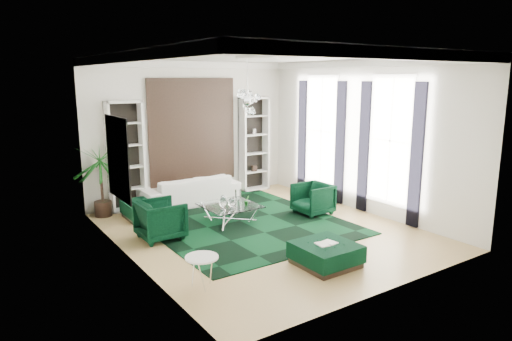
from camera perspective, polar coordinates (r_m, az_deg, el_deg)
floor at (r=10.27m, az=1.00°, el=-7.59°), size 6.00×7.00×0.02m
ceiling at (r=9.72m, az=1.09°, el=14.21°), size 6.00×7.00×0.02m
wall_back at (r=12.82m, az=-8.03°, el=4.90°), size 6.00×0.02×3.80m
wall_front at (r=7.27m, az=17.13°, el=-0.53°), size 6.00×0.02×3.80m
wall_left at (r=8.48m, az=-15.87°, el=1.20°), size 0.02×7.00×3.80m
wall_right at (r=11.79m, az=13.14°, el=4.14°), size 0.02×7.00×3.80m
crown_molding at (r=9.71m, az=1.08°, el=13.56°), size 6.00×7.00×0.18m
ceiling_medallion at (r=9.96m, az=0.06°, el=13.92°), size 0.90×0.90×0.05m
tapestry at (r=12.78m, az=-7.93°, el=4.88°), size 2.50×0.06×2.80m
shelving_left at (r=11.99m, az=-15.94°, el=1.70°), size 0.90×0.38×2.80m
shelving_right at (r=13.68m, az=-0.24°, el=3.31°), size 0.90×0.38×2.80m
painting at (r=9.06m, az=-16.81°, el=1.47°), size 0.04×1.30×1.60m
window_near at (r=11.19m, az=16.44°, el=3.58°), size 0.03×1.10×2.90m
curtain_near_a at (r=10.72m, az=19.45°, el=1.72°), size 0.07×0.30×3.25m
curtain_near_b at (r=11.70m, az=13.33°, el=2.84°), size 0.07×0.30×3.25m
window_far at (r=12.83m, az=8.17°, el=4.90°), size 0.03×1.10×2.90m
curtain_far_a at (r=12.28m, az=10.46°, el=3.36°), size 0.07×0.30×3.25m
curtain_far_b at (r=13.43m, az=5.80°, el=4.17°), size 0.07×0.30×3.25m
rug at (r=10.91m, az=-2.03°, el=-6.33°), size 4.20×5.00×0.02m
sofa at (r=12.40m, az=-8.25°, el=-2.45°), size 2.63×1.03×0.77m
armchair_left at (r=9.88m, az=-11.83°, el=-6.04°), size 0.91×0.89×0.83m
armchair_right at (r=11.49m, az=7.11°, el=-3.53°), size 0.85×0.83×0.77m
coffee_table at (r=10.82m, az=-3.27°, el=-5.38°), size 1.22×1.22×0.42m
ottoman_side at (r=11.45m, az=-13.69°, el=-4.75°), size 0.95×0.95×0.42m
ottoman_front at (r=8.51m, az=8.71°, el=-10.34°), size 1.03×1.03×0.41m
book at (r=8.43m, az=8.76°, el=-8.96°), size 0.39×0.26×0.03m
side_table at (r=7.61m, az=-6.75°, el=-12.54°), size 0.54×0.54×0.52m
palm at (r=11.67m, az=-18.85°, el=-0.09°), size 1.41×1.41×2.26m
chandelier at (r=9.87m, az=-1.09°, el=8.60°), size 0.70×0.70×0.63m
table_plant at (r=10.68m, az=-1.18°, el=-3.76°), size 0.13×0.11×0.24m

